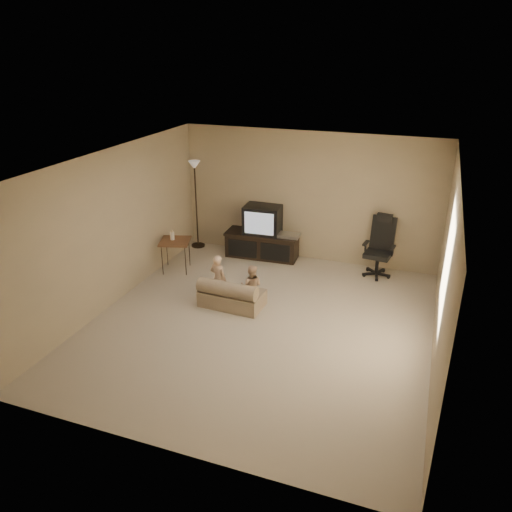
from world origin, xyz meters
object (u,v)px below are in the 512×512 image
at_px(tv_stand, 263,236).
at_px(side_table, 175,241).
at_px(toddler_right, 252,286).
at_px(toddler_left, 218,279).
at_px(floor_lamp, 195,185).
at_px(child_sofa, 231,295).
at_px(office_chair, 379,254).

height_order(tv_stand, side_table, tv_stand).
distance_m(side_table, toddler_right, 2.03).
distance_m(tv_stand, toddler_left, 2.03).
xyz_separation_m(side_table, toddler_right, (1.84, -0.85, -0.21)).
bearing_deg(floor_lamp, tv_stand, -2.27).
height_order(side_table, child_sofa, side_table).
xyz_separation_m(floor_lamp, toddler_left, (1.40, -2.08, -0.91)).
relative_size(office_chair, side_table, 1.41).
bearing_deg(tv_stand, side_table, -141.61).
distance_m(tv_stand, office_chair, 2.28).
height_order(tv_stand, floor_lamp, floor_lamp).
height_order(side_table, toddler_left, toddler_left).
height_order(office_chair, toddler_right, office_chair).
distance_m(office_chair, floor_lamp, 3.86).
relative_size(office_chair, child_sofa, 1.09).
xyz_separation_m(tv_stand, office_chair, (2.28, -0.07, -0.03)).
distance_m(office_chair, toddler_left, 3.05).
bearing_deg(tv_stand, office_chair, -4.70).
xyz_separation_m(side_table, floor_lamp, (-0.14, 1.22, 0.75)).
relative_size(floor_lamp, toddler_left, 2.20).
bearing_deg(toddler_right, side_table, -33.47).
distance_m(tv_stand, child_sofa, 2.15).
relative_size(floor_lamp, toddler_right, 2.48).
height_order(office_chair, toddler_left, office_chair).
height_order(office_chair, floor_lamp, floor_lamp).
relative_size(tv_stand, floor_lamp, 0.83).
relative_size(tv_stand, toddler_left, 1.82).
bearing_deg(floor_lamp, toddler_right, -46.31).
height_order(tv_stand, office_chair, office_chair).
relative_size(side_table, child_sofa, 0.77).
distance_m(floor_lamp, toddler_left, 2.67).
bearing_deg(toddler_left, office_chair, -128.95).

